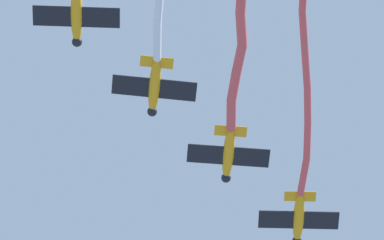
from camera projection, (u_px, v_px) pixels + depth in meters
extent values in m
ellipsoid|color=orange|center=(299.00, 218.00, 79.40)|extent=(2.73, 5.09, 1.03)
ellipsoid|color=#232833|center=(298.00, 222.00, 79.99)|extent=(1.09, 1.42, 0.55)
cube|color=black|center=(299.00, 220.00, 79.34)|extent=(7.49, 4.18, 0.14)
cube|color=orange|center=(300.00, 196.00, 78.72)|extent=(3.03, 1.91, 0.11)
cube|color=black|center=(299.00, 195.00, 79.26)|extent=(0.53, 1.12, 1.42)
cylinder|color=#DB4C4C|center=(304.00, 176.00, 77.77)|extent=(1.59, 3.53, 0.78)
cylinder|color=#DB4C4C|center=(307.00, 140.00, 76.58)|extent=(1.94, 3.35, 0.87)
cylinder|color=#DB4C4C|center=(308.00, 105.00, 75.50)|extent=(1.95, 3.16, 0.71)
cylinder|color=#DB4C4C|center=(306.00, 68.00, 74.37)|extent=(2.26, 3.42, 0.76)
cylinder|color=#DB4C4C|center=(303.00, 30.00, 73.18)|extent=(2.10, 3.17, 0.68)
sphere|color=#DB4C4C|center=(301.00, 193.00, 78.44)|extent=(0.63, 0.63, 0.63)
sphere|color=#DB4C4C|center=(307.00, 158.00, 77.10)|extent=(0.63, 0.63, 0.63)
sphere|color=#DB4C4C|center=(308.00, 122.00, 76.05)|extent=(0.63, 0.63, 0.63)
sphere|color=#DB4C4C|center=(307.00, 88.00, 74.95)|extent=(0.63, 0.63, 0.63)
sphere|color=#DB4C4C|center=(305.00, 48.00, 73.78)|extent=(0.63, 0.63, 0.63)
sphere|color=#DB4C4C|center=(302.00, 11.00, 72.57)|extent=(0.63, 0.63, 0.63)
ellipsoid|color=orange|center=(228.00, 153.00, 77.37)|extent=(2.49, 5.13, 1.03)
sphere|color=black|center=(226.00, 178.00, 78.24)|extent=(1.10, 1.10, 0.88)
ellipsoid|color=#232833|center=(228.00, 158.00, 77.96)|extent=(1.03, 1.41, 0.55)
cube|color=black|center=(228.00, 156.00, 77.31)|extent=(7.53, 3.83, 0.14)
cube|color=orange|center=(231.00, 131.00, 76.70)|extent=(3.03, 1.78, 0.11)
cube|color=black|center=(230.00, 130.00, 77.24)|extent=(0.47, 1.14, 1.42)
cylinder|color=#DB4C4C|center=(231.00, 114.00, 75.89)|extent=(1.86, 2.75, 1.04)
cylinder|color=#DB4C4C|center=(234.00, 86.00, 74.88)|extent=(1.47, 2.72, 0.95)
cylinder|color=#DB4C4C|center=(239.00, 59.00, 73.79)|extent=(1.67, 2.67, 1.50)
cylinder|color=#DB4C4C|center=(241.00, 29.00, 72.73)|extent=(2.05, 2.86, 1.01)
cylinder|color=#DB4C4C|center=(241.00, 0.00, 71.73)|extent=(1.81, 2.42, 1.42)
sphere|color=#DB4C4C|center=(231.00, 127.00, 76.41)|extent=(0.84, 0.84, 0.84)
sphere|color=#DB4C4C|center=(231.00, 100.00, 75.36)|extent=(0.84, 0.84, 0.84)
sphere|color=#DB4C4C|center=(237.00, 72.00, 74.40)|extent=(0.84, 0.84, 0.84)
sphere|color=#DB4C4C|center=(242.00, 45.00, 73.18)|extent=(0.84, 0.84, 0.84)
sphere|color=#DB4C4C|center=(240.00, 13.00, 72.29)|extent=(0.84, 0.84, 0.84)
ellipsoid|color=orange|center=(155.00, 86.00, 75.34)|extent=(2.37, 5.14, 1.03)
sphere|color=black|center=(152.00, 112.00, 76.21)|extent=(1.08, 1.08, 0.88)
ellipsoid|color=#232833|center=(154.00, 91.00, 75.93)|extent=(1.01, 1.40, 0.55)
cube|color=black|center=(154.00, 88.00, 75.28)|extent=(7.54, 3.66, 0.14)
cube|color=orange|center=(157.00, 62.00, 74.67)|extent=(3.02, 1.71, 0.11)
cube|color=black|center=(157.00, 61.00, 75.21)|extent=(0.45, 1.14, 1.42)
cylinder|color=white|center=(157.00, 40.00, 73.95)|extent=(1.87, 3.16, 1.08)
cylinder|color=white|center=(159.00, 1.00, 73.09)|extent=(1.88, 3.65, 1.37)
sphere|color=white|center=(157.00, 58.00, 74.38)|extent=(0.69, 0.69, 0.69)
sphere|color=white|center=(158.00, 22.00, 73.51)|extent=(0.69, 0.69, 0.69)
ellipsoid|color=orange|center=(77.00, 14.00, 73.31)|extent=(2.69, 5.10, 1.03)
sphere|color=black|center=(77.00, 42.00, 74.18)|extent=(1.12, 1.12, 0.88)
ellipsoid|color=#232833|center=(77.00, 20.00, 73.90)|extent=(1.08, 1.42, 0.55)
cube|color=black|center=(76.00, 17.00, 73.25)|extent=(7.49, 4.12, 0.14)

